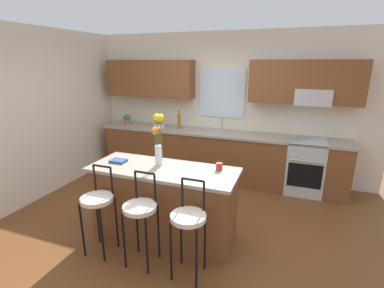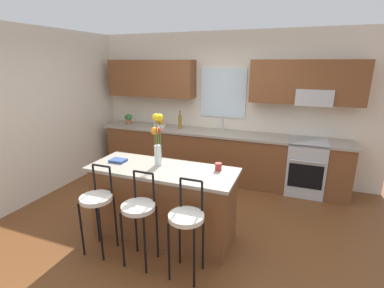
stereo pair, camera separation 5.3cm
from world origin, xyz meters
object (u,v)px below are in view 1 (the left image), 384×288
object	(u,v)px
cookbook	(118,161)
potted_plant_small	(127,119)
kitchen_island	(164,202)
bar_stool_far	(189,221)
bar_stool_near	(98,203)
flower_vase	(158,138)
fruit_bowl_oranges	(159,124)
bottle_olive_oil	(179,122)
bar_stool_middle	(140,211)
oven_range	(305,166)
mug_ceramic	(219,167)

from	to	relation	value
cookbook	potted_plant_small	xyz separation A→B (m)	(-1.15, 1.99, 0.10)
kitchen_island	bar_stool_far	size ratio (longest dim) A/B	1.76
bar_stool_near	flower_vase	world-z (taller)	flower_vase
fruit_bowl_oranges	cookbook	bearing A→B (deg)	-77.96
kitchen_island	bottle_olive_oil	xyz separation A→B (m)	(-0.62, 1.99, 0.59)
bar_stool_far	kitchen_island	bearing A→B (deg)	134.22
bar_stool_middle	cookbook	bearing A→B (deg)	138.39
oven_range	flower_vase	distance (m)	2.73
bottle_olive_oil	kitchen_island	bearing A→B (deg)	-72.76
potted_plant_small	cookbook	bearing A→B (deg)	-60.08
bar_stool_middle	kitchen_island	bearing A→B (deg)	90.00
mug_ceramic	potted_plant_small	bearing A→B (deg)	143.33
oven_range	bar_stool_far	world-z (taller)	bar_stool_far
flower_vase	bottle_olive_oil	xyz separation A→B (m)	(-0.53, 1.92, -0.21)
flower_vase	oven_range	bearing A→B (deg)	46.75
mug_ceramic	fruit_bowl_oranges	size ratio (longest dim) A/B	0.37
kitchen_island	cookbook	xyz separation A→B (m)	(-0.63, -0.00, 0.47)
bar_stool_middle	bottle_olive_oil	size ratio (longest dim) A/B	3.06
fruit_bowl_oranges	bar_stool_far	bearing A→B (deg)	-57.87
fruit_bowl_oranges	potted_plant_small	distance (m)	0.72
bar_stool_far	flower_vase	xyz separation A→B (m)	(-0.64, 0.63, 0.63)
cookbook	fruit_bowl_oranges	bearing A→B (deg)	102.04
mug_ceramic	fruit_bowl_oranges	world-z (taller)	fruit_bowl_oranges
kitchen_island	potted_plant_small	world-z (taller)	potted_plant_small
potted_plant_small	bottle_olive_oil	bearing A→B (deg)	0.09
cookbook	potted_plant_small	distance (m)	2.30
fruit_bowl_oranges	potted_plant_small	world-z (taller)	potted_plant_small
cookbook	bottle_olive_oil	world-z (taller)	bottle_olive_oil
kitchen_island	bar_stool_near	distance (m)	0.81
kitchen_island	bar_stool_middle	distance (m)	0.59
mug_ceramic	fruit_bowl_oranges	xyz separation A→B (m)	(-1.72, 1.82, 0.01)
bottle_olive_oil	potted_plant_small	distance (m)	1.16
bar_stool_far	mug_ceramic	size ratio (longest dim) A/B	11.58
bar_stool_far	fruit_bowl_oranges	size ratio (longest dim) A/B	4.34
fruit_bowl_oranges	flower_vase	bearing A→B (deg)	-63.24
cookbook	potted_plant_small	world-z (taller)	potted_plant_small
bar_stool_near	mug_ceramic	world-z (taller)	bar_stool_near
bar_stool_near	flower_vase	bearing A→B (deg)	53.90
bar_stool_near	fruit_bowl_oranges	distance (m)	2.63
kitchen_island	bar_stool_near	size ratio (longest dim) A/B	1.76
kitchen_island	bottle_olive_oil	distance (m)	2.17
fruit_bowl_oranges	bottle_olive_oil	world-z (taller)	bottle_olive_oil
kitchen_island	flower_vase	size ratio (longest dim) A/B	2.77
flower_vase	cookbook	bearing A→B (deg)	-172.34
bar_stool_near	bottle_olive_oil	distance (m)	2.59
bar_stool_middle	cookbook	world-z (taller)	bar_stool_middle
oven_range	mug_ceramic	bearing A→B (deg)	-120.02
bar_stool_near	potted_plant_small	size ratio (longest dim) A/B	4.95
kitchen_island	potted_plant_small	size ratio (longest dim) A/B	8.71
bar_stool_near	potted_plant_small	distance (m)	2.87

